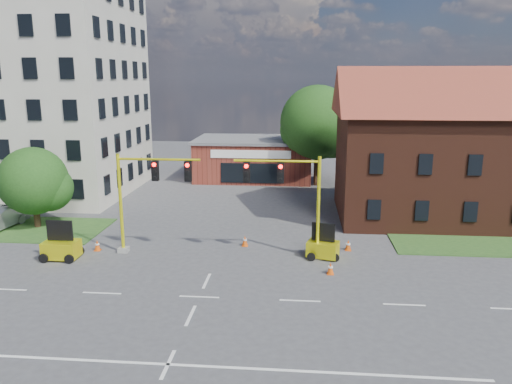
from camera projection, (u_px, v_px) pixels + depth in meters
ground at (199, 297)px, 24.80m from camera, size 120.00×120.00×0.00m
grass_verge_ne at (503, 247)px, 31.98m from camera, size 14.00×4.00×0.08m
lane_markings at (186, 326)px, 21.89m from camera, size 60.00×36.00×0.01m
office_block at (28, 81)px, 45.45m from camera, size 18.40×15.40×20.60m
brick_shop at (254, 158)px, 53.41m from camera, size 12.40×8.40×4.30m
townhouse_row at (476, 142)px, 37.44m from camera, size 21.00×11.00×11.50m
tree_large at (321, 125)px, 49.12m from camera, size 7.67×7.31×9.95m
tree_nw_front at (37, 183)px, 35.50m from camera, size 5.07×4.83×5.88m
signal_mast_west at (146, 191)px, 30.11m from camera, size 5.30×0.60×6.20m
signal_mast_east at (291, 194)px, 29.36m from camera, size 5.30×0.60×6.20m
trailer_west at (61, 248)px, 29.82m from camera, size 2.01×1.34×2.29m
trailer_east at (323, 247)px, 30.05m from camera, size 2.07×1.65×2.06m
cone_a at (97, 245)px, 31.34m from camera, size 0.40×0.40×0.70m
cone_b at (245, 241)px, 32.18m from camera, size 0.40×0.40×0.70m
cone_c at (330, 268)px, 27.59m from camera, size 0.40×0.40×0.70m
cone_d at (348, 245)px, 31.38m from camera, size 0.40×0.40×0.70m
pickup_white at (412, 216)px, 36.44m from camera, size 6.11×4.33×1.55m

